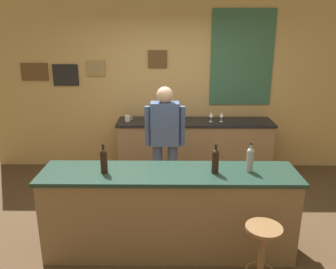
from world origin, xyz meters
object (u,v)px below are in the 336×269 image
object	(u,v)px
wine_bottle_a	(104,160)
wine_bottle_c	(250,159)
wine_glass_b	(164,113)
wine_glass_d	(221,115)
bar_stool	(262,249)
wine_bottle_b	(215,160)
bartender	(165,139)
wine_glass_c	(211,115)
wine_glass_a	(152,114)
coffee_mug	(127,118)

from	to	relation	value
wine_bottle_a	wine_bottle_c	size ratio (longest dim) A/B	1.00
wine_glass_b	wine_glass_d	distance (m)	0.91
bar_stool	wine_glass_b	distance (m)	2.94
wine_bottle_b	wine_bottle_c	distance (m)	0.36
bartender	wine_glass_c	world-z (taller)	bartender
wine_bottle_a	wine_glass_a	distance (m)	2.13
wine_glass_a	wine_glass_b	world-z (taller)	same
bartender	wine_glass_b	distance (m)	1.09
bartender	wine_glass_b	world-z (taller)	bartender
wine_glass_a	coffee_mug	world-z (taller)	wine_glass_a
bar_stool	wine_bottle_c	distance (m)	0.88
wine_glass_a	wine_bottle_a	bearing A→B (deg)	-100.11
bartender	coffee_mug	size ratio (longest dim) A/B	12.96
bartender	coffee_mug	world-z (taller)	bartender
wine_bottle_c	wine_bottle_a	bearing A→B (deg)	-178.06
bar_stool	wine_glass_a	size ratio (longest dim) A/B	4.39
bar_stool	wine_glass_c	bearing A→B (deg)	93.86
wine_glass_b	wine_glass_d	world-z (taller)	same
wine_glass_a	coffee_mug	size ratio (longest dim) A/B	1.24
wine_glass_b	bartender	bearing A→B (deg)	-88.09
wine_bottle_c	wine_glass_b	xyz separation A→B (m)	(-0.91, 2.09, -0.05)
wine_bottle_b	wine_glass_c	size ratio (longest dim) A/B	1.97
bartender	wine_glass_b	size ratio (longest dim) A/B	10.45
wine_glass_a	wine_bottle_c	bearing A→B (deg)	-61.80
wine_bottle_a	wine_bottle_c	distance (m)	1.47
bartender	coffee_mug	bearing A→B (deg)	121.30
wine_glass_a	wine_glass_c	xyz separation A→B (m)	(0.93, -0.05, 0.00)
wine_glass_b	wine_glass_c	size ratio (longest dim) A/B	1.00
wine_bottle_c	coffee_mug	distance (m)	2.50
wine_glass_d	bar_stool	bearing A→B (deg)	-89.62
wine_bottle_a	wine_glass_d	world-z (taller)	wine_bottle_a
wine_bottle_a	wine_glass_b	xyz separation A→B (m)	(0.56, 2.14, -0.05)
wine_glass_d	wine_glass_b	bearing A→B (deg)	173.86
bar_stool	wine_glass_d	size ratio (longest dim) A/B	4.39
wine_glass_b	wine_glass_d	xyz separation A→B (m)	(0.90, -0.10, 0.00)
coffee_mug	wine_glass_a	bearing A→B (deg)	6.44
bartender	wine_glass_c	distance (m)	1.22
bar_stool	coffee_mug	xyz separation A→B (m)	(-1.50, 2.65, 0.49)
wine_bottle_a	wine_glass_d	distance (m)	2.51
coffee_mug	wine_glass_d	bearing A→B (deg)	-0.45
bar_stool	wine_glass_d	world-z (taller)	wine_glass_d
wine_glass_c	wine_bottle_b	bearing A→B (deg)	-95.18
wine_bottle_c	bartender	bearing A→B (deg)	131.35
wine_glass_d	wine_bottle_b	bearing A→B (deg)	-99.64
bar_stool	wine_bottle_c	bearing A→B (deg)	90.68
bartender	coffee_mug	distance (m)	1.17
wine_bottle_a	bar_stool	bearing A→B (deg)	-21.96
wine_bottle_c	wine_glass_a	size ratio (longest dim) A/B	1.97
bartender	bar_stool	world-z (taller)	bartender
bartender	coffee_mug	xyz separation A→B (m)	(-0.61, 1.00, 0.01)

